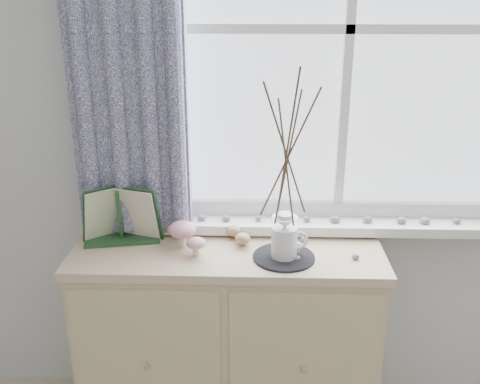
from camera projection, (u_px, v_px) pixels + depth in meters
The scene contains 9 objects.
room_shell at pixel (352, 264), 0.27m from camera, with size 4.04×4.04×2.62m.
sideboard at pixel (228, 340), 2.22m from camera, with size 1.20×0.45×0.85m.
botanical_book at pixel (119, 217), 2.05m from camera, with size 0.34×0.13×0.24m, color #1F4122, non-canonical shape.
toadstool_cluster at pixel (186, 234), 2.04m from camera, with size 0.15×0.16×0.10m.
wooden_eggs at pixel (238, 235), 2.11m from camera, with size 0.10×0.12×0.07m.
songbird_figurine at pixel (290, 248), 2.01m from camera, with size 0.11×0.05×0.06m, color beige, non-canonical shape.
crocheted_doily at pixel (284, 257), 1.99m from camera, with size 0.23×0.23×0.01m, color black.
twig_pitcher at pixel (287, 150), 1.84m from camera, with size 0.33×0.33×0.73m.
sideboard_pebbles at pixel (307, 247), 2.05m from camera, with size 0.33×0.23×0.02m.
Camera 1 is at (-0.04, -0.10, 1.79)m, focal length 40.00 mm.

